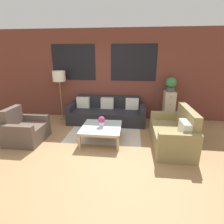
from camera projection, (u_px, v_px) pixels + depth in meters
The scene contains 11 objects.
ground_plane at pixel (87, 154), 3.75m from camera, with size 16.00×16.00×0.00m, color #9E754C.
wall_back_brick at pixel (103, 75), 5.62m from camera, with size 8.40×0.09×2.80m.
rug at pixel (105, 131), 4.89m from camera, with size 1.94×1.61×0.00m.
couch_dark at pixel (107, 113), 5.50m from camera, with size 2.35×0.88×0.78m.
settee_vintage at pixel (173, 134), 3.97m from camera, with size 0.80×1.47×0.92m.
armchair_corner at pixel (25, 130), 4.26m from camera, with size 0.80×0.89×0.84m.
coffee_table at pixel (101, 128), 4.25m from camera, with size 0.95×0.95×0.38m.
floor_lamp at pixel (59, 78), 5.44m from camera, with size 0.39×0.39×1.57m.
drawer_cabinet at pixel (169, 107), 5.44m from camera, with size 0.33×0.40×0.98m.
potted_plant at pixel (171, 84), 5.22m from camera, with size 0.32×0.32×0.42m.
flower_vase at pixel (102, 121), 4.19m from camera, with size 0.16×0.16×0.26m.
Camera 1 is at (0.89, -3.21, 2.02)m, focal length 28.00 mm.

